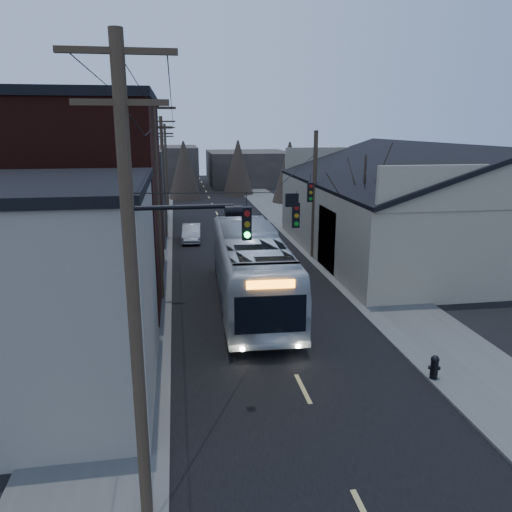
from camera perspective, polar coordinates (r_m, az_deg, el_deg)
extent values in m
cube|color=black|center=(38.23, -2.78, 1.38)|extent=(9.00, 110.00, 0.02)
cube|color=#474744|center=(38.09, -12.55, 1.07)|extent=(4.00, 110.00, 0.12)
cube|color=#474744|center=(39.44, 6.65, 1.79)|extent=(4.00, 110.00, 0.12)
cube|color=gray|center=(17.56, -25.10, -4.26)|extent=(8.00, 8.00, 7.00)
cube|color=black|center=(27.90, -21.45, 5.87)|extent=(10.00, 12.00, 10.00)
cube|color=#322C28|center=(43.66, -16.33, 7.13)|extent=(9.00, 14.00, 7.00)
cube|color=gray|center=(36.78, 18.71, 4.06)|extent=(16.00, 20.00, 5.00)
cube|color=black|center=(34.64, 13.26, 10.18)|extent=(8.16, 20.60, 2.86)
cube|color=black|center=(38.37, 24.56, 9.66)|extent=(8.16, 20.60, 2.86)
cube|color=#322C28|center=(72.25, -10.77, 9.82)|extent=(10.00, 12.00, 6.00)
cube|color=#322C28|center=(78.03, -0.93, 10.04)|extent=(12.00, 14.00, 5.00)
cone|color=black|center=(29.43, 12.08, 4.20)|extent=(0.40, 0.40, 7.20)
cylinder|color=#382B1E|center=(10.64, -13.83, -5.13)|extent=(0.28, 0.28, 10.50)
cube|color=#382B1E|center=(10.13, -15.61, 21.67)|extent=(2.20, 0.12, 0.12)
cylinder|color=#382B1E|center=(25.30, -11.22, 5.79)|extent=(0.28, 0.28, 10.00)
cube|color=#382B1E|center=(25.03, -11.76, 16.25)|extent=(2.20, 0.12, 0.12)
cylinder|color=#382B1E|center=(40.21, -10.53, 8.67)|extent=(0.28, 0.28, 9.50)
cube|color=#382B1E|center=(40.01, -10.83, 14.87)|extent=(2.20, 0.12, 0.12)
cylinder|color=#382B1E|center=(55.17, -10.21, 9.98)|extent=(0.28, 0.28, 9.00)
cube|color=#382B1E|center=(55.00, -10.41, 14.24)|extent=(2.20, 0.12, 0.12)
cylinder|color=#382B1E|center=(33.55, 6.67, 6.81)|extent=(0.28, 0.28, 8.50)
cube|color=black|center=(14.91, -1.08, 3.73)|extent=(0.28, 0.20, 1.00)
cube|color=black|center=(19.85, 4.57, 4.67)|extent=(0.28, 0.20, 1.00)
cube|color=black|center=(26.12, 6.21, 7.26)|extent=(0.28, 0.20, 1.00)
imported|color=silver|center=(25.05, -0.61, -1.35)|extent=(3.62, 13.53, 3.74)
imported|color=#B0B3B8|center=(39.36, -7.38, 2.63)|extent=(1.60, 4.04, 1.31)
cylinder|color=black|center=(19.09, 19.69, -12.09)|extent=(0.27, 0.27, 0.68)
sphere|color=black|center=(18.93, 19.79, -11.07)|extent=(0.30, 0.30, 0.30)
cylinder|color=black|center=(19.06, 19.71, -11.94)|extent=(0.42, 0.26, 0.14)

